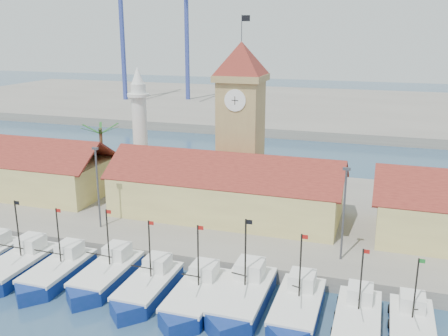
% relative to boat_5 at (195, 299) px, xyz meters
% --- Properties ---
extents(ground, '(400.00, 400.00, 0.00)m').
position_rel_boat_5_xyz_m(ground, '(-2.98, -2.09, -0.77)').
color(ground, navy).
rests_on(ground, ground).
extents(quay, '(140.00, 32.00, 1.50)m').
position_rel_boat_5_xyz_m(quay, '(-2.98, 21.91, -0.02)').
color(quay, gray).
rests_on(quay, ground).
extents(terminal, '(240.00, 80.00, 2.00)m').
position_rel_boat_5_xyz_m(terminal, '(-2.98, 107.91, 0.23)').
color(terminal, gray).
rests_on(terminal, ground).
extents(boat_1, '(3.68, 10.09, 7.63)m').
position_rel_boat_5_xyz_m(boat_1, '(-18.23, 0.00, 0.02)').
color(boat_1, navy).
rests_on(boat_1, ground).
extents(boat_2, '(3.50, 9.58, 7.25)m').
position_rel_boat_5_xyz_m(boat_2, '(-13.91, 0.29, -0.02)').
color(boat_2, navy).
rests_on(boat_2, ground).
extents(boat_3, '(3.55, 9.74, 7.37)m').
position_rel_boat_5_xyz_m(boat_3, '(-9.24, 1.16, -0.01)').
color(boat_3, navy).
rests_on(boat_3, ground).
extents(boat_4, '(3.47, 9.50, 7.19)m').
position_rel_boat_5_xyz_m(boat_4, '(-4.60, 0.29, -0.03)').
color(boat_4, navy).
rests_on(boat_4, ground).
extents(boat_5, '(3.60, 9.85, 7.45)m').
position_rel_boat_5_xyz_m(boat_5, '(0.00, 0.00, 0.00)').
color(boat_5, navy).
rests_on(boat_5, ground).
extents(boat_6, '(3.91, 10.72, 8.11)m').
position_rel_boat_5_xyz_m(boat_6, '(3.82, 0.93, 0.07)').
color(boat_6, navy).
rests_on(boat_6, ground).
extents(boat_7, '(3.58, 9.82, 7.43)m').
position_rel_boat_5_xyz_m(boat_7, '(8.44, 0.85, -0.00)').
color(boat_7, navy).
rests_on(boat_7, ground).
extents(boat_8, '(3.36, 9.21, 6.97)m').
position_rel_boat_5_xyz_m(boat_8, '(13.19, 0.57, -0.05)').
color(boat_8, navy).
rests_on(boat_8, ground).
extents(boat_9, '(3.23, 8.86, 6.70)m').
position_rel_boat_5_xyz_m(boat_9, '(17.15, 0.72, -0.08)').
color(boat_9, navy).
rests_on(boat_9, ground).
extents(hall_left, '(31.20, 10.13, 7.61)m').
position_rel_boat_5_xyz_m(hall_left, '(-34.98, 17.91, 3.22)').
color(hall_left, '#DBCE78').
rests_on(hall_left, quay).
extents(hall_center, '(27.04, 10.13, 7.61)m').
position_rel_boat_5_xyz_m(hall_center, '(-2.98, 17.91, 3.22)').
color(hall_center, '#DBCE78').
rests_on(hall_center, quay).
extents(clock_tower, '(5.80, 5.80, 22.70)m').
position_rel_boat_5_xyz_m(clock_tower, '(-2.98, 23.90, 11.19)').
color(clock_tower, tan).
rests_on(clock_tower, quay).
extents(minaret, '(3.00, 3.00, 16.30)m').
position_rel_boat_5_xyz_m(minaret, '(-17.98, 25.91, 8.96)').
color(minaret, silver).
rests_on(minaret, quay).
extents(palm_tree, '(5.60, 5.03, 8.39)m').
position_rel_boat_5_xyz_m(palm_tree, '(-22.98, 23.91, 5.47)').
color(palm_tree, brown).
rests_on(palm_tree, quay).
extents(lamp_posts, '(80.70, 0.25, 9.03)m').
position_rel_boat_5_xyz_m(lamp_posts, '(-2.48, 9.91, 5.71)').
color(lamp_posts, '#3F3F44').
rests_on(lamp_posts, quay).
extents(crane_blue_far, '(1.00, 37.11, 40.93)m').
position_rel_boat_5_xyz_m(crane_blue_far, '(-61.13, 97.78, 24.29)').
color(crane_blue_far, '#303F95').
rests_on(crane_blue_far, terminal).
extents(crane_blue_near, '(1.00, 31.87, 38.28)m').
position_rel_boat_5_xyz_m(crane_blue_near, '(-43.19, 104.51, 22.41)').
color(crane_blue_near, '#303F95').
rests_on(crane_blue_near, terminal).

